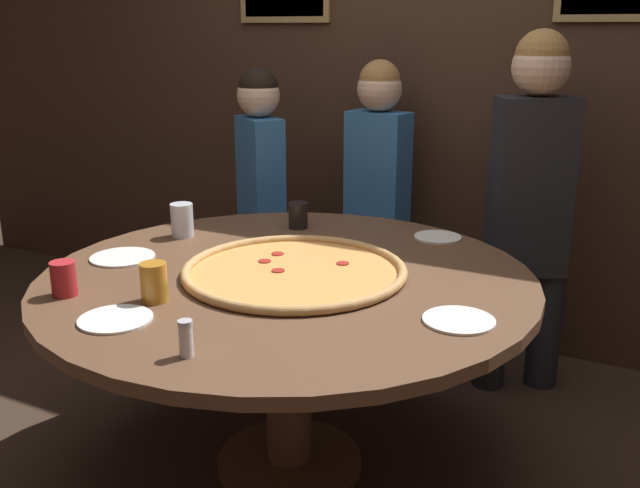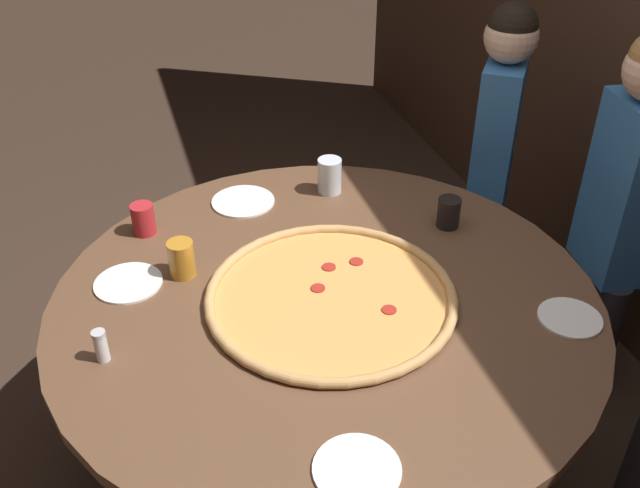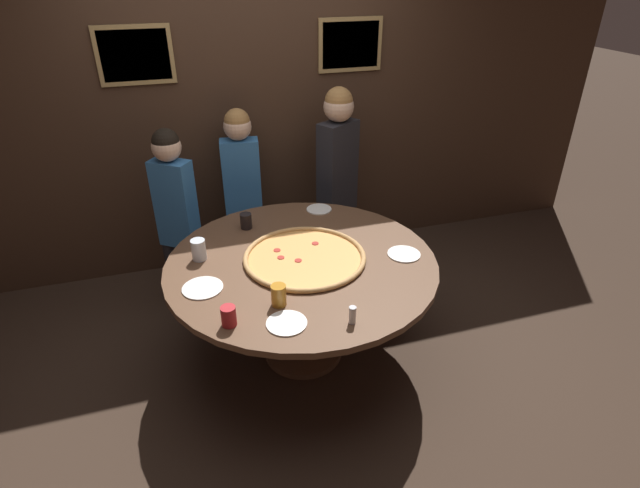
# 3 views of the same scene
# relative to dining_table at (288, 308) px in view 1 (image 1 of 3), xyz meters

# --- Properties ---
(ground_plane) EXTENTS (24.00, 24.00, 0.00)m
(ground_plane) POSITION_rel_dining_table_xyz_m (0.00, 0.00, -0.62)
(ground_plane) COLOR #38281E
(back_wall) EXTENTS (6.40, 0.08, 2.60)m
(back_wall) POSITION_rel_dining_table_xyz_m (0.00, 1.43, 0.69)
(back_wall) COLOR #3D281C
(back_wall) RESTS_ON ground_plane
(dining_table) EXTENTS (1.65, 1.65, 0.74)m
(dining_table) POSITION_rel_dining_table_xyz_m (0.00, 0.00, 0.00)
(dining_table) COLOR brown
(dining_table) RESTS_ON ground_plane
(giant_pizza) EXTENTS (0.75, 0.75, 0.03)m
(giant_pizza) POSITION_rel_dining_table_xyz_m (0.02, 0.01, 0.14)
(giant_pizza) COLOR #E0994C
(giant_pizza) RESTS_ON dining_table
(drink_cup_beside_pizza) EXTENTS (0.09, 0.09, 0.13)m
(drink_cup_beside_pizza) POSITION_rel_dining_table_xyz_m (-0.59, 0.20, 0.19)
(drink_cup_beside_pizza) COLOR silver
(drink_cup_beside_pizza) RESTS_ON dining_table
(drink_cup_by_shaker) EXTENTS (0.08, 0.08, 0.12)m
(drink_cup_by_shaker) POSITION_rel_dining_table_xyz_m (-0.23, -0.39, 0.18)
(drink_cup_by_shaker) COLOR #BC7A23
(drink_cup_by_shaker) RESTS_ON dining_table
(drink_cup_far_right) EXTENTS (0.08, 0.08, 0.11)m
(drink_cup_far_right) POSITION_rel_dining_table_xyz_m (-0.51, -0.48, 0.18)
(drink_cup_far_right) COLOR #B22328
(drink_cup_far_right) RESTS_ON dining_table
(drink_cup_centre_back) EXTENTS (0.08, 0.08, 0.11)m
(drink_cup_centre_back) POSITION_rel_dining_table_xyz_m (-0.25, 0.52, 0.18)
(drink_cup_centre_back) COLOR black
(drink_cup_centre_back) RESTS_ON dining_table
(white_plate_far_back) EXTENTS (0.21, 0.21, 0.01)m
(white_plate_far_back) POSITION_rel_dining_table_xyz_m (-0.23, -0.56, 0.13)
(white_plate_far_back) COLOR white
(white_plate_far_back) RESTS_ON dining_table
(white_plate_left_side) EXTENTS (0.20, 0.20, 0.01)m
(white_plate_left_side) POSITION_rel_dining_table_xyz_m (0.63, -0.12, 0.13)
(white_plate_left_side) COLOR white
(white_plate_left_side) RESTS_ON dining_table
(white_plate_near_front) EXTENTS (0.23, 0.23, 0.01)m
(white_plate_near_front) POSITION_rel_dining_table_xyz_m (-0.61, -0.12, 0.13)
(white_plate_near_front) COLOR white
(white_plate_near_front) RESTS_ON dining_table
(white_plate_right_side) EXTENTS (0.18, 0.18, 0.01)m
(white_plate_right_side) POSITION_rel_dining_table_xyz_m (0.31, 0.64, 0.13)
(white_plate_right_side) COLOR white
(white_plate_right_side) RESTS_ON dining_table
(condiment_shaker) EXTENTS (0.04, 0.04, 0.10)m
(condiment_shaker) POSITION_rel_dining_table_xyz_m (0.09, -0.65, 0.17)
(condiment_shaker) COLOR silver
(condiment_shaker) RESTS_ON dining_table
(diner_side_right) EXTENTS (0.34, 0.30, 1.35)m
(diner_side_right) POSITION_rel_dining_table_xyz_m (-0.69, 0.94, 0.15)
(diner_side_right) COLOR #232328
(diner_side_right) RESTS_ON ground_plane
(diner_side_left) EXTENTS (0.40, 0.31, 1.53)m
(diner_side_left) POSITION_rel_dining_table_xyz_m (0.58, 1.01, 0.25)
(diner_side_left) COLOR #232328
(diner_side_left) RESTS_ON ground_plane
(diner_far_right) EXTENTS (0.36, 0.21, 1.39)m
(diner_far_right) POSITION_rel_dining_table_xyz_m (-0.16, 1.15, 0.17)
(diner_far_right) COLOR #232328
(diner_far_right) RESTS_ON ground_plane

